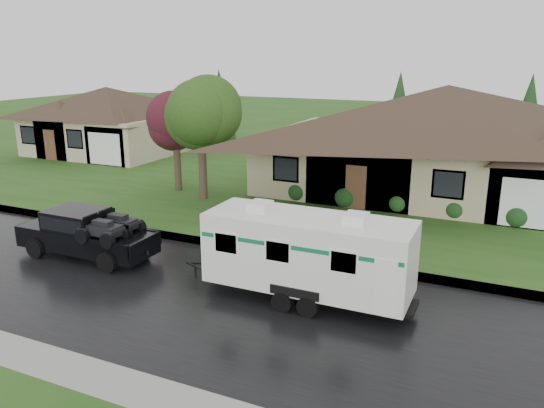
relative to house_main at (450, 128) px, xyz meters
The scene contains 11 objects.
ground 14.48m from the house_main, 99.41° to the right, with size 140.00×140.00×0.00m, color #224D18.
road 16.40m from the house_main, 98.24° to the right, with size 140.00×8.00×0.01m, color black.
curb 12.32m from the house_main, 101.19° to the right, with size 140.00×0.50×0.15m, color gray.
lawn 4.36m from the house_main, 153.11° to the left, with size 140.00×26.00×0.15m, color #224D18.
house_main is the anchor object (origin of this frame).
house_far 24.17m from the house_main, behind, with size 10.80×8.64×5.80m.
tree_left_green 12.74m from the house_main, 150.85° to the right, with size 3.65×3.65×6.05m.
tree_red 14.26m from the house_main, 158.32° to the right, with size 3.13×3.13×5.18m.
shrub_row 5.42m from the house_main, 93.69° to the right, with size 13.60×1.00×1.00m.
pickup_truck 18.50m from the house_main, 127.19° to the right, with size 5.31×2.02×1.77m.
travel_trailer 14.90m from the house_main, 98.85° to the right, with size 6.54×2.30×2.94m.
Camera 1 is at (5.17, -14.74, 7.29)m, focal length 35.00 mm.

